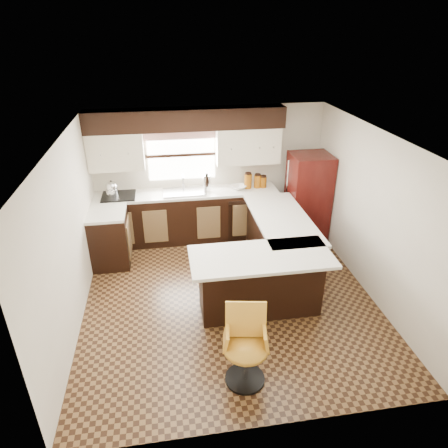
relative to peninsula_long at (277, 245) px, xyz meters
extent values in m
plane|color=#49301A|center=(-0.90, -0.62, -0.45)|extent=(4.40, 4.40, 0.00)
plane|color=silver|center=(-0.90, -0.62, 1.95)|extent=(4.40, 4.40, 0.00)
plane|color=beige|center=(-0.90, 1.58, 0.75)|extent=(4.40, 0.00, 4.40)
plane|color=beige|center=(-0.90, -2.83, 0.75)|extent=(4.40, 0.00, 4.40)
plane|color=beige|center=(-3.00, -0.62, 0.75)|extent=(0.00, 4.40, 4.40)
plane|color=beige|center=(1.20, -0.62, 0.75)|extent=(0.00, 4.40, 4.40)
cube|color=black|center=(-1.35, 1.28, 0.00)|extent=(3.30, 0.60, 0.90)
cube|color=black|center=(-2.70, 0.62, 0.00)|extent=(0.60, 0.70, 0.90)
cube|color=silver|center=(-1.35, 1.28, 0.47)|extent=(3.30, 0.60, 0.04)
cube|color=silver|center=(-2.70, 0.62, 0.47)|extent=(0.60, 0.70, 0.04)
cube|color=black|center=(-1.30, 1.40, 1.77)|extent=(3.40, 0.35, 0.36)
cube|color=beige|center=(-2.52, 1.40, 1.27)|extent=(0.94, 0.35, 0.64)
cube|color=beige|center=(-0.22, 1.40, 1.27)|extent=(1.14, 0.35, 0.64)
cube|color=white|center=(-1.40, 1.56, 1.10)|extent=(1.20, 0.02, 0.90)
cube|color=#D19B93|center=(-1.40, 1.52, 1.49)|extent=(1.30, 0.06, 0.18)
cube|color=#B2B2B7|center=(-1.40, 1.25, 0.51)|extent=(0.75, 0.45, 0.03)
cube|color=black|center=(-0.35, 0.99, -0.02)|extent=(0.58, 0.03, 0.78)
cube|color=black|center=(-2.55, 1.25, 0.51)|extent=(0.58, 0.50, 0.02)
cube|color=black|center=(0.00, 0.00, 0.00)|extent=(0.60, 1.95, 0.90)
cube|color=black|center=(-0.53, -0.97, 0.00)|extent=(1.65, 0.60, 0.90)
cube|color=silver|center=(0.05, 0.00, 0.47)|extent=(0.84, 1.95, 0.04)
cube|color=silver|center=(-0.55, -1.06, 0.47)|extent=(1.89, 0.84, 0.04)
cube|color=#3C0C0A|center=(0.83, 0.98, 0.36)|extent=(0.70, 0.67, 1.63)
cylinder|color=silver|center=(-0.98, 1.28, 0.64)|extent=(0.14, 0.14, 0.30)
imported|color=white|center=(-0.41, 1.28, 0.53)|extent=(0.35, 0.35, 0.07)
cylinder|color=#824408|center=(-0.22, 1.30, 0.63)|extent=(0.14, 0.14, 0.27)
cylinder|color=#824408|center=(-0.04, 1.30, 0.61)|extent=(0.13, 0.13, 0.24)
cylinder|color=#824408|center=(0.06, 1.30, 0.59)|extent=(0.13, 0.13, 0.20)
camera|label=1|loc=(-1.73, -5.42, 3.25)|focal=32.00mm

